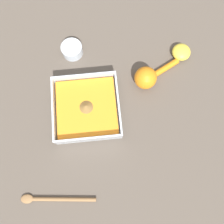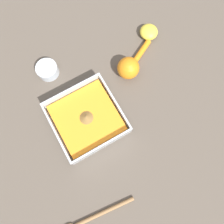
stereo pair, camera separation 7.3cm
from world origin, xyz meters
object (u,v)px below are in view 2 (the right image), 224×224
object	(u,v)px
wooden_spoon	(95,217)
lemon_half	(149,32)
square_dish	(87,119)
spice_bowl	(48,70)
lemon_squeezer	(130,67)

from	to	relation	value
wooden_spoon	lemon_half	bearing A→B (deg)	-130.17
lemon_half	wooden_spoon	bearing A→B (deg)	43.65
lemon_half	square_dish	bearing A→B (deg)	26.66
square_dish	spice_bowl	size ratio (longest dim) A/B	2.89
lemon_squeezer	lemon_half	xyz separation A→B (m)	(-0.14, -0.09, -0.02)
square_dish	lemon_half	distance (m)	0.40
square_dish	spice_bowl	bearing A→B (deg)	-80.40
spice_bowl	lemon_squeezer	distance (m)	0.29
square_dish	lemon_half	bearing A→B (deg)	-153.34
lemon_half	wooden_spoon	xyz separation A→B (m)	(0.49, 0.46, -0.01)
square_dish	wooden_spoon	distance (m)	0.31
spice_bowl	lemon_half	distance (m)	0.40
lemon_squeezer	spice_bowl	bearing A→B (deg)	-55.72
square_dish	lemon_half	xyz separation A→B (m)	(-0.36, -0.18, -0.00)
square_dish	lemon_squeezer	distance (m)	0.24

